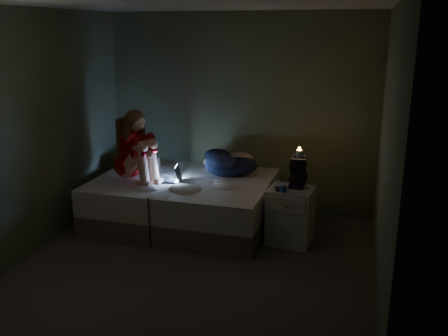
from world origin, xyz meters
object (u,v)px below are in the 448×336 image
at_px(bed, 184,201).
at_px(woman, 127,144).
at_px(candle, 299,156).
at_px(phone, 279,189).
at_px(nightstand, 290,216).
at_px(laptop, 168,173).

relative_size(bed, woman, 2.41).
distance_m(candle, phone, 0.44).
xyz_separation_m(nightstand, phone, (-0.13, -0.09, 0.33)).
height_order(woman, nightstand, woman).
xyz_separation_m(woman, laptop, (0.49, 0.06, -0.34)).
distance_m(bed, woman, 0.99).
relative_size(nightstand, candle, 8.13).
distance_m(bed, phone, 1.33).
distance_m(nightstand, candle, 0.70).
height_order(bed, candle, candle).
height_order(nightstand, candle, candle).
bearing_deg(candle, woman, -177.61).
bearing_deg(woman, nightstand, 18.57).
distance_m(woman, laptop, 0.60).
bearing_deg(nightstand, laptop, -176.74).
bearing_deg(nightstand, bed, 177.10).
bearing_deg(woman, laptop, 25.03).
xyz_separation_m(woman, nightstand, (2.01, 0.01, -0.70)).
bearing_deg(bed, woman, -162.26).
distance_m(bed, candle, 1.61).
height_order(laptop, phone, laptop).
relative_size(bed, laptop, 7.04).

